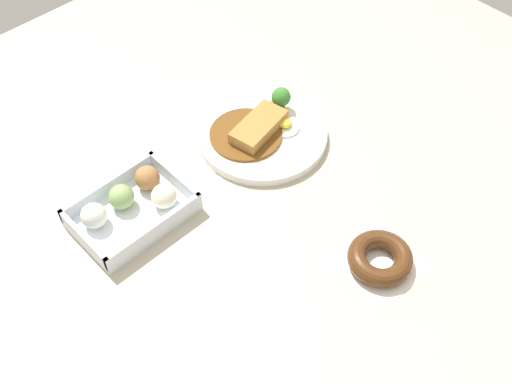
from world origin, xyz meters
The scene contains 4 objects.
ground_plane centered at (0.00, 0.00, 0.00)m, with size 1.60×1.60×0.00m, color #B2A893.
curry_plate centered at (-0.10, -0.15, 0.01)m, with size 0.25×0.25×0.07m.
donut_box centered at (0.19, -0.17, 0.02)m, with size 0.20×0.14×0.06m.
chocolate_ring_donut centered at (-0.04, 0.19, 0.02)m, with size 0.14×0.14×0.03m.
Camera 1 is at (0.50, 0.46, 0.88)m, focal length 43.77 mm.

